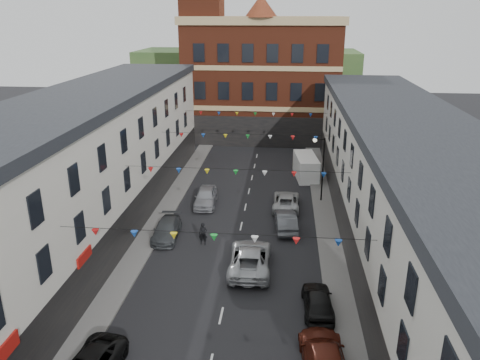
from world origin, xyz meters
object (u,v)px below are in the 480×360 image
(car_left_d, at_px, (167,230))
(car_right_c, at_px, (324,358))
(car_right_f, at_px, (286,201))
(moving_car, at_px, (250,258))
(street_lamp, at_px, (321,161))
(white_van, at_px, (306,167))
(car_left_e, at_px, (206,197))
(car_right_d, at_px, (318,301))
(car_right_e, at_px, (286,221))
(pedestrian, at_px, (203,234))

(car_left_d, height_order, car_right_c, car_right_c)
(car_right_f, relative_size, moving_car, 0.84)
(street_lamp, height_order, car_right_c, street_lamp)
(car_left_d, relative_size, car_right_c, 0.87)
(white_van, bearing_deg, car_left_e, -144.19)
(street_lamp, relative_size, car_left_e, 1.29)
(car_right_d, xyz_separation_m, car_right_f, (-1.90, 15.27, -0.02))
(street_lamp, bearing_deg, car_left_d, -144.63)
(car_left_e, relative_size, moving_car, 0.79)
(car_right_e, relative_size, white_van, 0.85)
(car_right_c, bearing_deg, street_lamp, -96.91)
(street_lamp, xyz_separation_m, car_right_e, (-2.95, -6.17, -3.17))
(street_lamp, relative_size, car_right_d, 1.44)
(moving_car, bearing_deg, car_right_e, -111.44)
(moving_car, bearing_deg, car_right_c, 113.43)
(car_left_e, height_order, car_right_c, car_left_e)
(car_right_e, bearing_deg, car_right_c, 91.62)
(car_right_c, xyz_separation_m, car_right_f, (-1.90, 20.08, -0.07))
(car_right_c, relative_size, car_right_f, 1.05)
(street_lamp, bearing_deg, car_right_c, -92.75)
(car_left_d, height_order, car_right_f, car_right_f)
(car_left_e, relative_size, car_right_f, 0.94)
(pedestrian, bearing_deg, car_left_d, 165.89)
(car_right_d, xyz_separation_m, moving_car, (-4.26, 4.44, 0.11))
(street_lamp, height_order, car_right_d, street_lamp)
(car_left_e, distance_m, moving_car, 11.83)
(pedestrian, bearing_deg, car_right_c, -55.35)
(street_lamp, relative_size, moving_car, 1.02)
(moving_car, xyz_separation_m, pedestrian, (-3.75, 3.22, 0.05))
(moving_car, bearing_deg, car_right_f, -103.64)
(moving_car, bearing_deg, street_lamp, -114.14)
(car_right_c, relative_size, moving_car, 0.88)
(car_left_d, xyz_separation_m, car_right_e, (9.10, 2.38, 0.08))
(car_right_e, distance_m, white_van, 13.05)
(street_lamp, distance_m, car_left_e, 10.77)
(car_right_e, height_order, pedestrian, pedestrian)
(pedestrian, bearing_deg, moving_car, -38.69)
(car_right_d, distance_m, car_right_f, 15.38)
(car_right_c, height_order, white_van, white_van)
(car_right_e, xyz_separation_m, car_right_f, (-0.00, 4.37, -0.05))
(car_left_d, xyz_separation_m, car_right_f, (9.10, 6.75, 0.03))
(car_left_d, xyz_separation_m, pedestrian, (2.98, -0.86, 0.21))
(white_van, bearing_deg, car_right_e, -105.90)
(car_right_f, bearing_deg, car_right_d, 98.18)
(white_van, bearing_deg, car_left_d, -133.09)
(street_lamp, xyz_separation_m, car_right_f, (-2.95, -1.80, -3.22))
(car_right_f, distance_m, pedestrian, 9.76)
(car_right_e, bearing_deg, car_left_d, 9.38)
(car_left_e, distance_m, car_right_d, 17.75)
(white_van, relative_size, pedestrian, 3.04)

